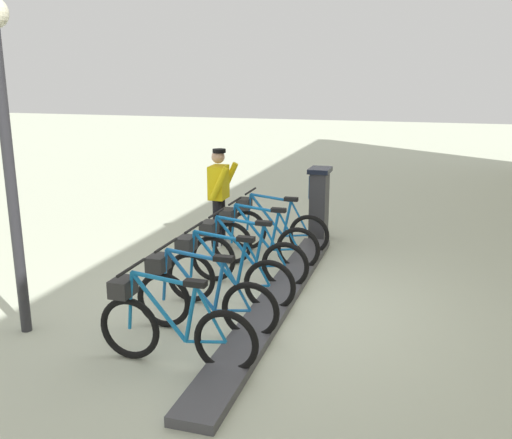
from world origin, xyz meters
The scene contains 11 objects.
ground_plane centered at (0.00, 0.00, 0.00)m, with size 60.00×60.00×0.00m, color beige.
dock_rail_base centered at (0.00, 0.00, 0.05)m, with size 0.44×5.55×0.10m, color #47474C.
payment_kiosk centered at (0.05, -3.15, 0.67)m, with size 0.36×0.52×1.28m.
bike_docked_0 centered at (0.63, -2.17, 0.43)m, with size 1.72×0.54×1.02m.
bike_docked_1 centered at (0.63, -1.38, 0.43)m, with size 1.72×0.54×1.02m.
bike_docked_2 centered at (0.63, -0.59, 0.43)m, with size 1.72×0.54×1.02m.
bike_docked_3 centered at (0.63, 0.20, 0.43)m, with size 1.72×0.54×1.02m.
bike_docked_4 centered at (0.63, 0.99, 0.43)m, with size 1.72×0.54×1.02m.
bike_docked_5 centered at (0.63, 1.78, 0.43)m, with size 1.72×0.54×1.02m.
worker_near_rack centered at (1.60, -2.27, 0.91)m, with size 0.46×0.63×1.66m.
lamp_post centered at (2.55, 1.54, 2.40)m, with size 0.32×0.32×3.62m.
Camera 1 is at (-1.72, 6.53, 2.86)m, focal length 39.83 mm.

